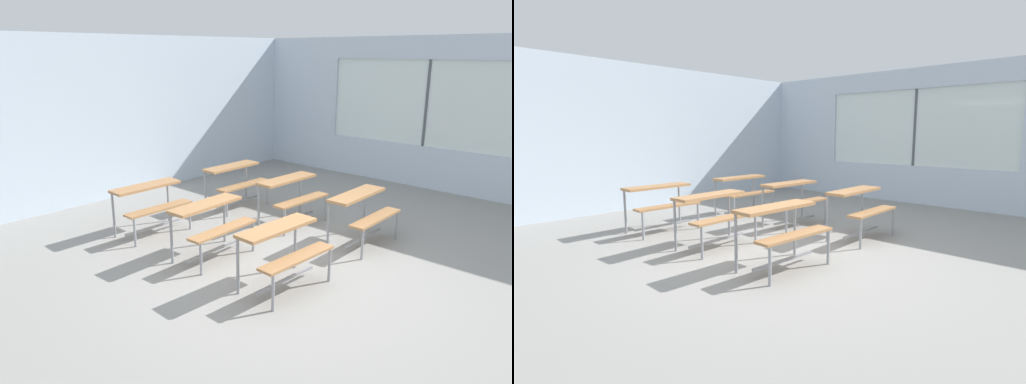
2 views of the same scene
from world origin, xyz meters
The scene contains 9 objects.
ground centered at (0.00, 0.00, -0.03)m, with size 10.00×9.00×0.05m, color gray.
wall_back centered at (0.00, 4.50, 1.50)m, with size 10.00×0.12×3.00m, color silver.
wall_right centered at (5.00, -0.13, 1.45)m, with size 0.12×9.00×3.00m.
desk_bench_r0c0 centered at (-0.37, -0.28, 0.56)m, with size 1.12×0.63×0.74m.
desk_bench_r0c1 centered at (1.45, -0.25, 0.56)m, with size 1.11×0.61×0.74m.
desk_bench_r1c0 centered at (-0.33, 1.00, 0.56)m, with size 1.13×0.64×0.74m.
desk_bench_r1c1 centered at (1.43, 1.04, 0.56)m, with size 1.13×0.64×0.74m.
desk_bench_r2c0 centered at (-0.35, 2.35, 0.56)m, with size 1.11×0.61×0.74m.
desk_bench_r2c1 centered at (1.46, 2.33, 0.56)m, with size 1.11×0.62×0.74m.
Camera 2 is at (-3.80, -3.30, 1.60)m, focal length 28.00 mm.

